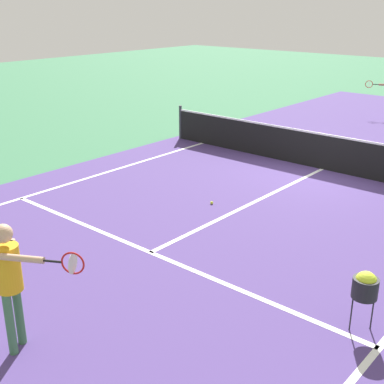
{
  "coord_description": "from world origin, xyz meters",
  "views": [
    {
      "loc": [
        5.89,
        -12.11,
        4.15
      ],
      "look_at": [
        0.31,
        -5.63,
        1.0
      ],
      "focal_mm": 48.33,
      "sensor_mm": 36.0,
      "label": 1
    }
  ],
  "objects_px": {
    "player_near": "(10,274)",
    "ball_hopper": "(365,286)",
    "net": "(324,151)",
    "tennis_ball_mid_court": "(212,203)"
  },
  "relations": [
    {
      "from": "player_near",
      "to": "ball_hopper",
      "type": "xyz_separation_m",
      "value": [
        3.12,
        3.21,
        -0.4
      ]
    },
    {
      "from": "tennis_ball_mid_court",
      "to": "player_near",
      "type": "bearing_deg",
      "value": -76.92
    },
    {
      "from": "player_near",
      "to": "ball_hopper",
      "type": "height_order",
      "value": "player_near"
    },
    {
      "from": "net",
      "to": "tennis_ball_mid_court",
      "type": "bearing_deg",
      "value": -99.37
    },
    {
      "from": "net",
      "to": "player_near",
      "type": "xyz_separation_m",
      "value": [
        0.64,
        -9.38,
        0.58
      ]
    },
    {
      "from": "ball_hopper",
      "to": "tennis_ball_mid_court",
      "type": "height_order",
      "value": "ball_hopper"
    },
    {
      "from": "net",
      "to": "ball_hopper",
      "type": "relative_size",
      "value": 11.62
    },
    {
      "from": "net",
      "to": "player_near",
      "type": "height_order",
      "value": "player_near"
    },
    {
      "from": "net",
      "to": "tennis_ball_mid_court",
      "type": "distance_m",
      "value": 3.95
    },
    {
      "from": "player_near",
      "to": "ball_hopper",
      "type": "bearing_deg",
      "value": 45.83
    }
  ]
}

